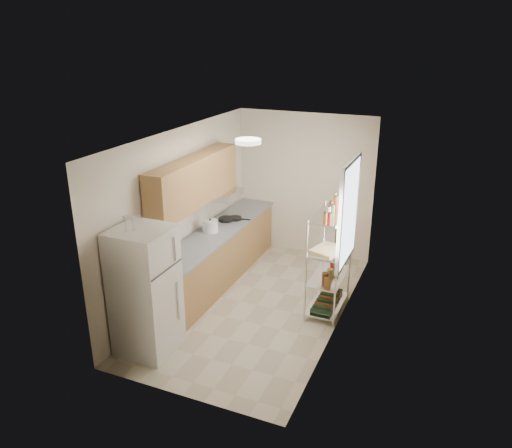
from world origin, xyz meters
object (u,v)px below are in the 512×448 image
(rice_cooker, at_px, (210,226))
(cutting_board, at_px, (328,249))
(refrigerator, at_px, (145,291))
(frying_pan_large, at_px, (226,219))
(espresso_machine, at_px, (343,234))

(rice_cooker, height_order, cutting_board, rice_cooker)
(refrigerator, relative_size, rice_cooker, 6.95)
(refrigerator, bearing_deg, frying_pan_large, 92.27)
(refrigerator, xyz_separation_m, cutting_board, (1.87, 1.74, 0.19))
(cutting_board, distance_m, espresso_machine, 0.40)
(cutting_board, relative_size, espresso_machine, 1.57)
(cutting_board, bearing_deg, refrigerator, -137.12)
(cutting_board, bearing_deg, frying_pan_large, 158.34)
(refrigerator, height_order, rice_cooker, refrigerator)
(frying_pan_large, height_order, espresso_machine, espresso_machine)
(refrigerator, distance_m, cutting_board, 2.56)
(refrigerator, xyz_separation_m, rice_cooker, (-0.11, 1.96, 0.16))
(refrigerator, relative_size, frying_pan_large, 6.23)
(frying_pan_large, bearing_deg, rice_cooker, -111.11)
(refrigerator, bearing_deg, espresso_machine, 46.34)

